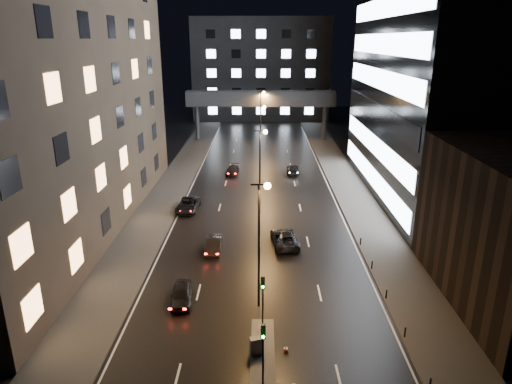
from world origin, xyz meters
TOP-DOWN VIEW (x-y plane):
  - ground at (0.00, 40.00)m, footprint 160.00×160.00m
  - sidewalk_left at (-12.50, 35.00)m, footprint 5.00×110.00m
  - sidewalk_right at (12.50, 35.00)m, footprint 5.00×110.00m
  - building_left at (-22.50, 24.00)m, footprint 15.00×48.00m
  - building_right_glass at (25.00, 36.00)m, footprint 20.00×36.00m
  - building_far at (0.00, 98.00)m, footprint 34.00×14.00m
  - skybridge at (0.00, 70.00)m, footprint 30.00×3.00m
  - median_island at (0.30, 2.00)m, footprint 1.60×8.00m
  - traffic_signal_near at (0.30, 4.49)m, footprint 0.28×0.34m
  - traffic_signal_far at (0.30, -1.01)m, footprint 0.28×0.34m
  - bollard_row at (10.20, 6.50)m, footprint 0.12×25.12m
  - streetlight_near at (0.16, 8.00)m, footprint 1.45×0.50m
  - streetlight_mid_a at (0.16, 28.00)m, footprint 1.45×0.50m
  - streetlight_mid_b at (0.16, 48.00)m, footprint 1.45×0.50m
  - streetlight_far at (0.16, 68.00)m, footprint 1.45×0.50m
  - car_away_a at (-6.09, 8.48)m, footprint 2.01×4.18m
  - car_away_b at (-4.48, 17.70)m, footprint 1.49×4.12m
  - car_away_c at (-8.74, 28.87)m, footprint 2.63×5.26m
  - car_away_d at (-4.27, 44.65)m, footprint 2.10×4.54m
  - car_toward_a at (2.56, 19.22)m, footprint 3.05×5.58m
  - car_toward_b at (5.04, 45.27)m, footprint 2.12×4.67m
  - utility_cabinet at (-0.10, 2.10)m, footprint 0.98×0.69m
  - cone_b at (1.84, 2.46)m, footprint 0.43×0.43m

SIDE VIEW (x-z plane):
  - ground at x=0.00m, z-range 0.00..0.00m
  - sidewalk_left at x=-12.50m, z-range 0.00..0.15m
  - sidewalk_right at x=12.50m, z-range 0.00..0.15m
  - median_island at x=0.30m, z-range 0.00..0.15m
  - cone_b at x=1.84m, z-range 0.00..0.48m
  - bollard_row at x=10.20m, z-range 0.00..0.90m
  - car_away_d at x=-4.27m, z-range 0.00..1.29m
  - car_toward_b at x=5.04m, z-range 0.00..1.33m
  - car_away_b at x=-4.48m, z-range 0.00..1.35m
  - car_away_a at x=-6.09m, z-range 0.00..1.38m
  - car_away_c at x=-8.74m, z-range 0.00..1.43m
  - car_toward_a at x=2.56m, z-range 0.00..1.48m
  - utility_cabinet at x=-0.10m, z-range 0.15..1.36m
  - traffic_signal_near at x=0.30m, z-range 0.89..5.29m
  - traffic_signal_far at x=0.30m, z-range 0.89..5.29m
  - streetlight_near at x=0.16m, z-range 1.42..11.57m
  - streetlight_mid_a at x=0.16m, z-range 1.42..11.57m
  - streetlight_mid_b at x=0.16m, z-range 1.42..11.57m
  - streetlight_far at x=0.16m, z-range 1.42..11.57m
  - skybridge at x=0.00m, z-range 3.34..13.34m
  - building_far at x=0.00m, z-range 0.00..25.00m
  - building_left at x=-22.50m, z-range 0.00..40.00m
  - building_right_glass at x=25.00m, z-range 0.00..45.00m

